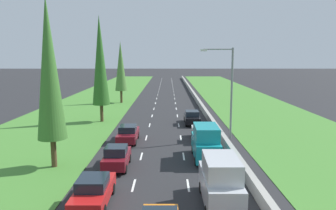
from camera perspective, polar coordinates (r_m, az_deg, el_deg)
The scene contains 16 objects.
ground_plane at distance 59.04m, azimuth -0.72°, elevation 0.76°, with size 300.00×300.00×0.00m, color #28282B.
grass_verge_left at distance 60.47m, azimuth -12.79°, elevation 0.75°, with size 14.00×140.00×0.04m, color #478433.
grass_verge_right at distance 60.65m, azimuth 12.97°, elevation 0.76°, with size 14.00×140.00×0.04m, color #478433.
median_barrier at distance 59.21m, azimuth 4.81°, elevation 1.16°, with size 0.44×120.00×0.85m, color #9E9B93.
lane_markings at distance 59.04m, azimuth -0.72°, elevation 0.76°, with size 3.64×116.00×0.01m.
red_sedan_left_lane at distance 18.82m, azimuth -13.41°, elevation -14.67°, with size 1.82×4.50×1.64m.
silver_van_right_lane at distance 18.31m, azimuth 9.05°, elevation -13.23°, with size 1.96×4.90×2.82m.
maroon_hatchback_left_lane at distance 24.19m, azimuth -9.39°, elevation -9.14°, with size 1.74×3.90×1.72m.
teal_van_right_lane at distance 25.74m, azimuth 6.46°, elevation -6.67°, with size 1.96×4.90×2.82m.
silver_hatchback_right_lane at distance 31.76m, azimuth 5.66°, elevation -4.73°, with size 1.74×3.90×1.72m.
black_sedan_right_lane at distance 39.01m, azimuth 4.02°, elevation -2.21°, with size 1.82×4.50×1.64m.
maroon_sedan_left_lane at distance 31.08m, azimuth -7.40°, elevation -5.11°, with size 1.82×4.50×1.64m.
poplar_tree_second at distance 24.44m, azimuth -20.71°, elevation 5.99°, with size 2.11×2.11×12.46m.
poplar_tree_third at distance 40.37m, azimuth -12.29°, elevation 7.71°, with size 2.13×2.13×13.14m.
poplar_tree_fourth at distance 56.45m, azimuth -8.71°, elevation 6.82°, with size 2.07×2.07×10.71m.
street_light_mast at distance 31.81m, azimuth 10.41°, elevation 3.23°, with size 3.20×0.28×9.00m.
Camera 1 is at (0.46, 1.54, 8.22)m, focal length 34.20 mm.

